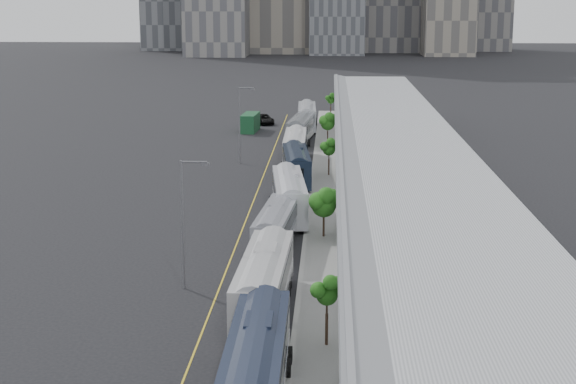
# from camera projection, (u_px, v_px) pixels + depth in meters

# --- Properties ---
(sidewalk) EXTENTS (10.00, 170.00, 0.12)m
(sidewalk) POSITION_uv_depth(u_px,v_px,m) (361.00, 232.00, 77.30)
(sidewalk) COLOR gray
(sidewalk) RESTS_ON ground
(lane_line) EXTENTS (0.12, 160.00, 0.02)m
(lane_line) POSITION_uv_depth(u_px,v_px,m) (242.00, 231.00, 77.82)
(lane_line) COLOR gold
(lane_line) RESTS_ON ground
(depot) EXTENTS (12.45, 160.40, 7.20)m
(depot) POSITION_uv_depth(u_px,v_px,m) (408.00, 194.00, 76.37)
(depot) COLOR gray
(depot) RESTS_ON ground
(bus_1) EXTENTS (3.09, 14.00, 4.08)m
(bus_1) POSITION_uv_depth(u_px,v_px,m) (256.00, 375.00, 43.88)
(bus_1) COLOR #151D30
(bus_1) RESTS_ON ground
(bus_2) EXTENTS (3.20, 14.08, 4.09)m
(bus_2) POSITION_uv_depth(u_px,v_px,m) (264.00, 289.00, 56.91)
(bus_2) COLOR #B2B2B4
(bus_2) RESTS_ON ground
(bus_3) EXTENTS (3.33, 12.19, 3.52)m
(bus_3) POSITION_uv_depth(u_px,v_px,m) (277.00, 230.00, 72.20)
(bus_3) COLOR gray
(bus_3) RESTS_ON ground
(bus_4) EXTENTS (4.01, 13.79, 3.97)m
(bus_4) POSITION_uv_depth(u_px,v_px,m) (289.00, 199.00, 82.48)
(bus_4) COLOR silver
(bus_4) RESTS_ON ground
(bus_5) EXTENTS (3.79, 13.26, 3.82)m
(bus_5) POSITION_uv_depth(u_px,v_px,m) (296.00, 168.00, 98.19)
(bus_5) COLOR black
(bus_5) RESTS_ON ground
(bus_6) EXTENTS (2.93, 13.17, 3.84)m
(bus_6) POSITION_uv_depth(u_px,v_px,m) (295.00, 150.00, 110.09)
(bus_6) COLOR silver
(bus_6) RESTS_ON ground
(bus_7) EXTENTS (3.78, 12.96, 3.73)m
(bus_7) POSITION_uv_depth(u_px,v_px,m) (301.00, 130.00, 126.56)
(bus_7) COLOR slate
(bus_7) RESTS_ON ground
(bus_8) EXTENTS (3.15, 13.57, 3.94)m
(bus_8) POSITION_uv_depth(u_px,v_px,m) (307.00, 118.00, 138.44)
(bus_8) COLOR #B0B4BB
(bus_8) RESTS_ON ground
(tree_1) EXTENTS (1.30, 1.30, 4.06)m
(tree_1) POSITION_uv_depth(u_px,v_px,m) (327.00, 293.00, 51.20)
(tree_1) COLOR black
(tree_1) RESTS_ON ground
(tree_2) EXTENTS (2.13, 2.13, 4.27)m
(tree_2) POSITION_uv_depth(u_px,v_px,m) (324.00, 201.00, 74.93)
(tree_2) COLOR black
(tree_2) RESTS_ON ground
(tree_3) EXTENTS (1.48, 1.48, 4.09)m
(tree_3) POSITION_uv_depth(u_px,v_px,m) (329.00, 148.00, 101.27)
(tree_3) COLOR black
(tree_3) RESTS_ON ground
(tree_4) EXTENTS (2.00, 2.00, 4.36)m
(tree_4) POSITION_uv_depth(u_px,v_px,m) (328.00, 121.00, 123.14)
(tree_4) COLOR black
(tree_4) RESTS_ON ground
(tree_5) EXTENTS (1.25, 1.25, 3.95)m
(tree_5) POSITION_uv_depth(u_px,v_px,m) (331.00, 100.00, 150.46)
(tree_5) COLOR black
(tree_5) RESTS_ON ground
(street_lamp_near) EXTENTS (2.04, 0.22, 9.21)m
(street_lamp_near) POSITION_uv_depth(u_px,v_px,m) (185.00, 216.00, 61.18)
(street_lamp_near) COLOR #59595E
(street_lamp_near) RESTS_ON ground
(street_lamp_far) EXTENTS (2.04, 0.22, 9.51)m
(street_lamp_far) POSITION_uv_depth(u_px,v_px,m) (241.00, 120.00, 108.52)
(street_lamp_far) COLOR #59595E
(street_lamp_far) RESTS_ON ground
(shipping_container) EXTENTS (2.60, 6.55, 2.76)m
(shipping_container) POSITION_uv_depth(u_px,v_px,m) (250.00, 123.00, 135.98)
(shipping_container) COLOR #133E22
(shipping_container) RESTS_ON ground
(suv) EXTENTS (4.11, 6.19, 1.58)m
(suv) POSITION_uv_depth(u_px,v_px,m) (264.00, 119.00, 144.25)
(suv) COLOR black
(suv) RESTS_ON ground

